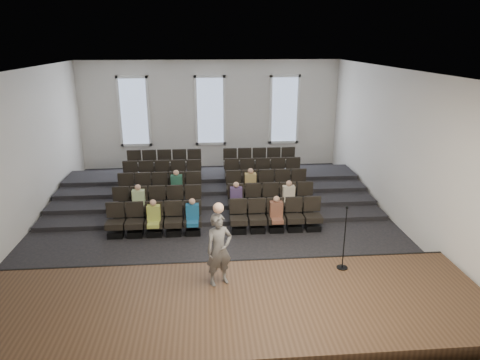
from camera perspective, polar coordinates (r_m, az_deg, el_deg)
name	(u,v)px	position (r m, az deg, el deg)	size (l,w,h in m)	color
ground	(216,225)	(14.30, -3.28, -6.05)	(14.00, 14.00, 0.00)	black
ceiling	(212,70)	(13.06, -3.69, 14.42)	(12.00, 14.00, 0.02)	white
wall_back	(210,115)	(20.33, -3.98, 8.67)	(12.00, 0.04, 5.00)	silver
wall_front	(225,264)	(6.90, -1.97, -11.11)	(12.00, 0.04, 5.00)	silver
wall_left	(15,157)	(14.64, -27.78, 2.78)	(0.04, 14.00, 5.00)	silver
wall_right	(399,149)	(14.85, 20.48, 3.95)	(0.04, 14.00, 5.00)	silver
stage	(222,312)	(9.73, -2.41, -17.12)	(11.80, 3.60, 0.50)	#4B3320
stage_lip	(219,270)	(11.22, -2.81, -11.89)	(11.80, 0.06, 0.52)	black
risers	(213,188)	(17.17, -3.59, -1.09)	(11.80, 4.80, 0.60)	black
seating_rows	(214,190)	(15.47, -3.49, -1.40)	(6.80, 4.70, 1.67)	black
windows	(210,111)	(20.23, -3.99, 9.20)	(8.44, 0.10, 3.24)	white
audience	(215,199)	(14.28, -3.38, -2.55)	(5.45, 2.64, 1.10)	#A7B448
speaker	(219,250)	(9.79, -2.81, -9.25)	(0.63, 0.41, 1.72)	#595754
mic_stand	(343,250)	(10.86, 13.63, -9.08)	(0.27, 0.27, 1.64)	black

